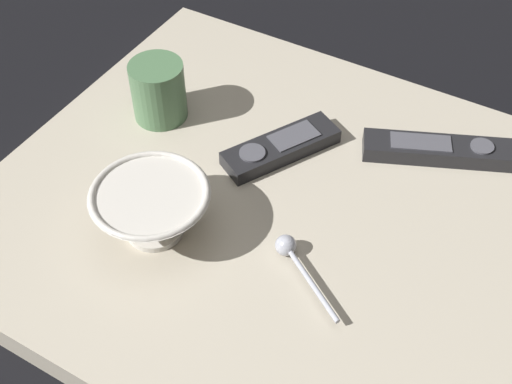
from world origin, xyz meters
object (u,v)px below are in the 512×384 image
Objects in this scene: coffee_mug at (158,91)px; tv_remote_near at (281,147)px; cereal_bowl at (152,209)px; tv_remote_far at (438,150)px; teaspoon at (291,253)px.

coffee_mug is 0.52× the size of tv_remote_near.
cereal_bowl is 1.66× the size of coffee_mug.
tv_remote_far is (-0.36, -0.11, -0.03)m from coffee_mug.
tv_remote_near is (0.09, -0.15, -0.00)m from teaspoon.
teaspoon is at bearing 154.03° from coffee_mug.
coffee_mug is at bearing 17.14° from tv_remote_far.
cereal_bowl is 0.38m from tv_remote_far.
cereal_bowl is 0.86× the size of tv_remote_near.
cereal_bowl reaches higher than tv_remote_near.
teaspoon is at bearing -165.30° from cereal_bowl.
coffee_mug reaches higher than teaspoon.
teaspoon is 0.26m from tv_remote_far.
coffee_mug is at bearing -25.97° from teaspoon.
tv_remote_near is at bearing -175.33° from coffee_mug.
teaspoon is (-0.28, 0.13, -0.03)m from coffee_mug.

